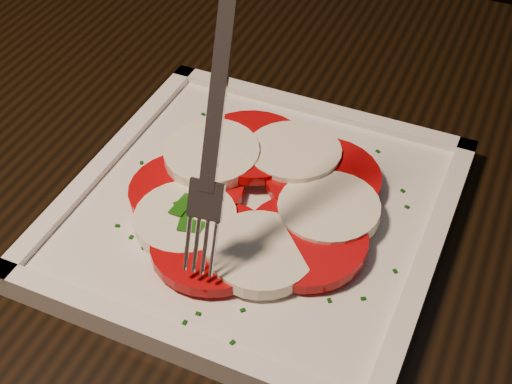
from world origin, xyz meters
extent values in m
cube|color=black|center=(0.17, -0.11, 0.73)|extent=(1.27, 0.92, 0.04)
cylinder|color=black|center=(-0.33, 0.28, 0.35)|extent=(0.06, 0.06, 0.71)
cube|color=black|center=(0.04, 0.46, 0.45)|extent=(0.53, 0.53, 0.04)
cylinder|color=black|center=(-0.07, 0.23, 0.21)|extent=(0.04, 0.04, 0.41)
cylinder|color=black|center=(0.27, 0.35, 0.21)|extent=(0.04, 0.04, 0.41)
cylinder|color=black|center=(-0.19, 0.57, 0.21)|extent=(0.04, 0.04, 0.41)
cylinder|color=black|center=(0.15, 0.69, 0.21)|extent=(0.04, 0.04, 0.41)
cube|color=white|center=(0.19, -0.13, 0.76)|extent=(0.31, 0.31, 0.01)
cylinder|color=#BE040C|center=(0.13, -0.14, 0.77)|extent=(0.09, 0.09, 0.01)
cylinder|color=white|center=(0.14, -0.17, 0.77)|extent=(0.08, 0.08, 0.01)
cylinder|color=#BE040C|center=(0.17, -0.19, 0.77)|extent=(0.09, 0.09, 0.01)
cylinder|color=white|center=(0.21, -0.18, 0.77)|extent=(0.08, 0.08, 0.02)
cylinder|color=#BE040C|center=(0.23, -0.16, 0.77)|extent=(0.09, 0.09, 0.01)
cylinder|color=white|center=(0.24, -0.13, 0.78)|extent=(0.08, 0.08, 0.01)
cylinder|color=#BE040C|center=(0.23, -0.10, 0.78)|extent=(0.09, 0.09, 0.01)
cylinder|color=white|center=(0.20, -0.08, 0.78)|extent=(0.08, 0.08, 0.01)
cylinder|color=#BE040C|center=(0.17, -0.08, 0.78)|extent=(0.09, 0.09, 0.01)
cylinder|color=white|center=(0.14, -0.10, 0.78)|extent=(0.08, 0.08, 0.01)
cube|color=#1A5B0F|center=(0.16, -0.18, 0.78)|extent=(0.04, 0.02, 0.01)
cube|color=#1A5B0F|center=(0.21, -0.17, 0.78)|extent=(0.03, 0.04, 0.00)
cube|color=#1A5B0F|center=(0.20, -0.10, 0.78)|extent=(0.04, 0.03, 0.01)
cube|color=#1A5B0F|center=(0.21, -0.17, 0.78)|extent=(0.04, 0.03, 0.01)
cube|color=#1A5B0F|center=(0.15, -0.12, 0.78)|extent=(0.03, 0.02, 0.01)
cube|color=#1A5B0F|center=(0.23, -0.13, 0.78)|extent=(0.04, 0.02, 0.00)
cube|color=#1A5B0F|center=(0.24, -0.18, 0.78)|extent=(0.03, 0.04, 0.00)
cube|color=#1A5B0F|center=(0.15, -0.17, 0.78)|extent=(0.03, 0.03, 0.00)
cube|color=#1A5B0F|center=(0.14, -0.15, 0.78)|extent=(0.02, 0.04, 0.01)
cube|color=#0A3A0A|center=(0.28, -0.20, 0.77)|extent=(0.00, 0.00, 0.00)
cube|color=#0A3A0A|center=(0.08, -0.11, 0.77)|extent=(0.00, 0.00, 0.00)
cube|color=#0A3A0A|center=(0.14, -0.21, 0.77)|extent=(0.00, 0.00, 0.00)
cube|color=#0A3A0A|center=(0.11, -0.19, 0.77)|extent=(0.00, 0.00, 0.00)
cube|color=#0A3A0A|center=(0.21, -0.25, 0.77)|extent=(0.00, 0.00, 0.00)
cube|color=#0A3A0A|center=(0.30, -0.17, 0.77)|extent=(0.00, 0.00, 0.00)
cube|color=#0A3A0A|center=(0.16, -0.22, 0.77)|extent=(0.00, 0.00, 0.00)
cube|color=#0A3A0A|center=(0.13, -0.20, 0.77)|extent=(0.00, 0.00, 0.00)
cube|color=#0A3A0A|center=(0.29, -0.10, 0.77)|extent=(0.00, 0.00, 0.00)
cube|color=#0A3A0A|center=(0.26, -0.08, 0.77)|extent=(0.00, 0.00, 0.00)
cube|color=#0A3A0A|center=(0.26, -0.04, 0.77)|extent=(0.00, 0.00, 0.00)
cube|color=#0A3A0A|center=(0.12, -0.20, 0.77)|extent=(0.00, 0.00, 0.00)
cube|color=#0A3A0A|center=(0.17, -0.25, 0.77)|extent=(0.00, 0.00, 0.00)
cube|color=#0A3A0A|center=(0.26, -0.06, 0.77)|extent=(0.00, 0.00, 0.00)
cube|color=#0A3A0A|center=(0.21, -0.23, 0.77)|extent=(0.00, 0.00, 0.00)
cube|color=#0A3A0A|center=(0.23, -0.04, 0.77)|extent=(0.00, 0.00, 0.00)
cube|color=#0A3A0A|center=(0.26, -0.20, 0.77)|extent=(0.00, 0.00, 0.00)
cube|color=#0A3A0A|center=(0.13, -0.06, 0.77)|extent=(0.00, 0.00, 0.00)
cube|color=#0A3A0A|center=(0.15, -0.04, 0.77)|extent=(0.00, 0.00, 0.00)
cube|color=#0A3A0A|center=(0.26, -0.19, 0.77)|extent=(0.00, 0.00, 0.00)
cube|color=#0A3A0A|center=(0.29, -0.08, 0.77)|extent=(0.00, 0.00, 0.00)
cube|color=#0A3A0A|center=(0.16, -0.22, 0.77)|extent=(0.00, 0.00, 0.00)
cube|color=#0A3A0A|center=(0.18, -0.24, 0.77)|extent=(0.00, 0.00, 0.00)
cube|color=#0A3A0A|center=(0.11, -0.04, 0.77)|extent=(0.00, 0.00, 0.00)
cube|color=#0A3A0A|center=(0.10, -0.18, 0.77)|extent=(0.00, 0.00, 0.00)
cube|color=#0A3A0A|center=(0.11, -0.08, 0.77)|extent=(0.00, 0.00, 0.00)
camera|label=1|loc=(0.30, -0.50, 1.14)|focal=50.00mm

